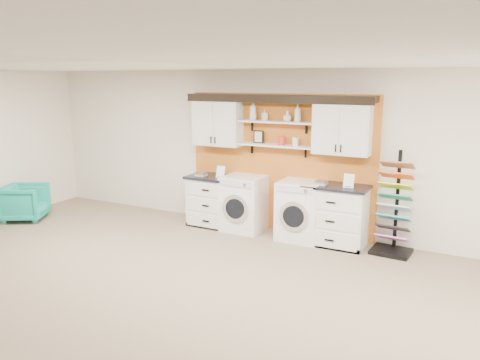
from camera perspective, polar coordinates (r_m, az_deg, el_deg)
The scene contains 22 objects.
floor at distance 5.34m, azimuth -12.93°, elevation -17.63°, with size 10.00×10.00×0.00m, color #856E59.
ceiling at distance 4.66m, azimuth -14.60°, elevation 13.90°, with size 10.00×10.00×0.00m, color white.
wall_back at distance 8.19m, azimuth 4.93°, elevation 3.48°, with size 10.00×10.00×0.00m, color beige.
accent_panel at distance 8.19m, azimuth 4.81°, elevation 2.07°, with size 3.40×0.07×2.40m, color #BD6620.
upper_cabinet_left at distance 8.44m, azimuth -2.71°, elevation 7.06°, with size 0.90×0.35×0.84m.
upper_cabinet_right at distance 7.57m, azimuth 12.35°, elevation 6.21°, with size 0.90×0.35×0.84m.
shelf_lower at distance 7.98m, azimuth 4.39°, elevation 4.22°, with size 1.32×0.28×0.03m, color white.
shelf_upper at distance 7.94m, azimuth 4.44°, elevation 7.08°, with size 1.32×0.28×0.03m, color white.
crown_molding at distance 7.93m, azimuth 4.53°, elevation 9.95°, with size 3.30×0.41×0.13m.
picture_frame at distance 8.15m, azimuth 2.27°, elevation 5.29°, with size 0.18×0.02×0.22m.
canister_red at distance 7.93m, azimuth 5.07°, elevation 4.85°, with size 0.11×0.11×0.16m, color red.
canister_cream at distance 7.84m, azimuth 6.76°, elevation 4.65°, with size 0.10×0.10×0.14m, color silver.
base_cabinet_left at distance 8.56m, azimuth -3.13°, elevation -2.53°, with size 0.94×0.66×0.92m.
base_cabinet_right at distance 7.69m, azimuth 11.59°, elevation -4.22°, with size 1.01×0.66×0.99m.
washer at distance 8.26m, azimuth 0.50°, elevation -2.85°, with size 0.70×0.71×0.98m.
dryer at distance 7.86m, azimuth 7.43°, elevation -3.70°, with size 0.71×0.71×0.99m.
sample_rack at distance 7.54m, azimuth 18.20°, elevation -4.76°, with size 0.61×0.52×1.59m.
armchair at distance 9.79m, azimuth -24.71°, elevation -2.50°, with size 0.72×0.74×0.68m, color #169D8A.
soap_bottle_a at distance 8.10m, azimuth 1.61°, elevation 8.46°, with size 0.12×0.12×0.32m, color silver.
soap_bottle_b at distance 8.02m, azimuth 3.01°, elevation 7.92°, with size 0.08×0.09×0.18m, color silver.
soap_bottle_c at distance 7.86m, azimuth 5.80°, elevation 7.74°, with size 0.14×0.14×0.17m, color silver.
soap_bottle_d at distance 7.79m, azimuth 7.04°, elevation 8.11°, with size 0.11×0.11×0.29m, color silver.
Camera 1 is at (3.09, -3.48, 2.63)m, focal length 35.00 mm.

